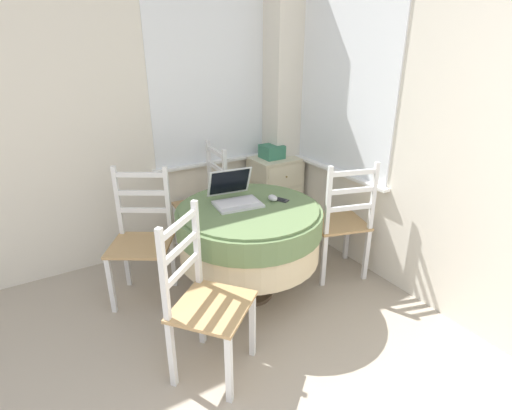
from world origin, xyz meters
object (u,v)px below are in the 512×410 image
at_px(round_dining_table, 249,229).
at_px(computer_mouse, 273,198).
at_px(cell_phone, 281,200).
at_px(dining_chair_camera_near, 205,302).
at_px(dining_chair_near_right_window, 341,223).
at_px(dining_chair_left_flank, 142,240).
at_px(corner_cabinet, 275,194).
at_px(dining_chair_near_back_window, 205,204).
at_px(storage_box, 272,152).
at_px(laptop, 235,196).

relative_size(round_dining_table, computer_mouse, 11.79).
relative_size(cell_phone, dining_chair_camera_near, 0.12).
height_order(dining_chair_near_right_window, dining_chair_left_flank, same).
bearing_deg(cell_phone, corner_cabinet, 58.53).
xyz_separation_m(computer_mouse, dining_chair_near_right_window, (0.57, -0.15, -0.28)).
xyz_separation_m(dining_chair_near_back_window, corner_cabinet, (0.79, 0.06, -0.08)).
distance_m(dining_chair_near_back_window, storage_box, 0.84).
relative_size(dining_chair_near_right_window, storage_box, 5.16).
relative_size(cell_phone, corner_cabinet, 0.15).
height_order(cell_phone, dining_chair_camera_near, dining_chair_camera_near).
distance_m(dining_chair_camera_near, corner_cabinet, 1.96).
height_order(round_dining_table, dining_chair_near_back_window, dining_chair_near_back_window).
height_order(computer_mouse, dining_chair_near_back_window, dining_chair_near_back_window).
bearing_deg(cell_phone, dining_chair_near_back_window, 108.13).
bearing_deg(cell_phone, storage_box, 60.62).
distance_m(round_dining_table, laptop, 0.26).
relative_size(dining_chair_near_back_window, storage_box, 5.16).
distance_m(computer_mouse, cell_phone, 0.07).
bearing_deg(dining_chair_near_right_window, round_dining_table, 169.97).
height_order(cell_phone, dining_chair_near_back_window, dining_chair_near_back_window).
xyz_separation_m(laptop, storage_box, (0.80, 0.72, 0.06)).
height_order(round_dining_table, cell_phone, cell_phone).
xyz_separation_m(cell_phone, corner_cabinet, (0.53, 0.86, -0.35)).
bearing_deg(computer_mouse, laptop, 155.38).
height_order(laptop, dining_chair_near_back_window, dining_chair_near_back_window).
bearing_deg(dining_chair_left_flank, cell_phone, -24.18).
xyz_separation_m(dining_chair_near_back_window, dining_chair_near_right_window, (0.77, -0.93, 0.00)).
xyz_separation_m(dining_chair_near_right_window, dining_chair_left_flank, (-1.46, 0.55, 0.00)).
bearing_deg(dining_chair_near_back_window, dining_chair_near_right_window, -50.24).
height_order(cell_phone, dining_chair_near_right_window, dining_chair_near_right_window).
bearing_deg(dining_chair_near_back_window, dining_chair_camera_near, -114.74).
bearing_deg(laptop, dining_chair_near_back_window, 85.75).
xyz_separation_m(round_dining_table, corner_cabinet, (0.80, 0.85, -0.17)).
relative_size(round_dining_table, corner_cabinet, 1.36).
xyz_separation_m(laptop, computer_mouse, (0.25, -0.12, -0.03)).
distance_m(dining_chair_camera_near, storage_box, 1.96).
height_order(computer_mouse, dining_chair_camera_near, dining_chair_camera_near).
bearing_deg(computer_mouse, corner_cabinet, 54.87).
distance_m(laptop, dining_chair_near_back_window, 0.74).
relative_size(laptop, corner_cabinet, 0.48).
relative_size(round_dining_table, dining_chair_left_flank, 1.05).
relative_size(cell_phone, dining_chair_near_back_window, 0.12).
xyz_separation_m(round_dining_table, dining_chair_near_right_window, (0.78, -0.14, -0.09)).
height_order(round_dining_table, dining_chair_left_flank, dining_chair_left_flank).
distance_m(round_dining_table, storage_box, 1.17).
xyz_separation_m(cell_phone, dining_chair_near_right_window, (0.51, -0.12, -0.27)).
distance_m(computer_mouse, dining_chair_near_back_window, 0.86).
relative_size(round_dining_table, laptop, 2.85).
bearing_deg(dining_chair_camera_near, dining_chair_near_right_window, 15.50).
bearing_deg(computer_mouse, dining_chair_left_flank, 155.90).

